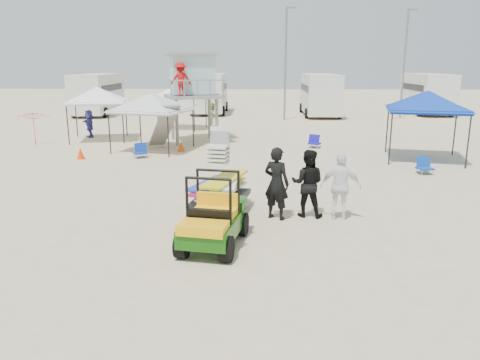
{
  "coord_description": "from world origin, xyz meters",
  "views": [
    {
      "loc": [
        0.87,
        -8.08,
        4.06
      ],
      "look_at": [
        0.5,
        3.0,
        1.3
      ],
      "focal_mm": 35.0,
      "sensor_mm": 36.0,
      "label": 1
    }
  ],
  "objects_px": {
    "surf_trailer": "(220,184)",
    "lifeguard_tower": "(192,78)",
    "man_left": "(276,183)",
    "canopy_blue": "(428,94)",
    "utility_cart": "(213,214)"
  },
  "relations": [
    {
      "from": "utility_cart",
      "to": "lifeguard_tower",
      "type": "relative_size",
      "value": 0.53
    },
    {
      "from": "utility_cart",
      "to": "man_left",
      "type": "xyz_separation_m",
      "value": [
        1.52,
        2.03,
        0.2
      ]
    },
    {
      "from": "surf_trailer",
      "to": "man_left",
      "type": "xyz_separation_m",
      "value": [
        1.52,
        -0.3,
        0.11
      ]
    },
    {
      "from": "utility_cart",
      "to": "man_left",
      "type": "height_order",
      "value": "man_left"
    },
    {
      "from": "surf_trailer",
      "to": "canopy_blue",
      "type": "relative_size",
      "value": 0.68
    },
    {
      "from": "man_left",
      "to": "canopy_blue",
      "type": "bearing_deg",
      "value": -99.75
    },
    {
      "from": "surf_trailer",
      "to": "man_left",
      "type": "bearing_deg",
      "value": -11.19
    },
    {
      "from": "surf_trailer",
      "to": "lifeguard_tower",
      "type": "xyz_separation_m",
      "value": [
        -2.41,
        12.46,
        2.47
      ]
    },
    {
      "from": "man_left",
      "to": "canopy_blue",
      "type": "height_order",
      "value": "canopy_blue"
    },
    {
      "from": "lifeguard_tower",
      "to": "canopy_blue",
      "type": "xyz_separation_m",
      "value": [
        10.62,
        -4.57,
        -0.51
      ]
    },
    {
      "from": "utility_cart",
      "to": "surf_trailer",
      "type": "height_order",
      "value": "surf_trailer"
    },
    {
      "from": "utility_cart",
      "to": "man_left",
      "type": "relative_size",
      "value": 1.21
    },
    {
      "from": "lifeguard_tower",
      "to": "utility_cart",
      "type": "bearing_deg",
      "value": -80.76
    },
    {
      "from": "man_left",
      "to": "utility_cart",
      "type": "bearing_deg",
      "value": 82.69
    },
    {
      "from": "surf_trailer",
      "to": "lifeguard_tower",
      "type": "relative_size",
      "value": 0.56
    }
  ]
}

